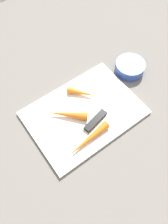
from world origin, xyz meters
The scene contains 7 objects.
ground_plane centered at (0.00, 0.00, 0.00)m, with size 1.40×1.40×0.00m, color slate.
cutting_board centered at (0.00, 0.00, 0.01)m, with size 0.36×0.26×0.01m, color white.
knife centered at (-0.02, 0.05, 0.02)m, with size 0.20×0.06×0.01m.
carrot_shortest centered at (-0.03, -0.06, 0.02)m, with size 0.02×0.02×0.10m, color orange.
carrot_medium centered at (0.05, -0.02, 0.03)m, with size 0.03×0.03×0.13m, color orange.
carrot_longest centered at (0.05, 0.09, 0.02)m, with size 0.02×0.02×0.16m, color orange.
small_bowl centered at (-0.24, -0.05, 0.02)m, with size 0.11×0.11×0.04m, color #3351B2.
Camera 1 is at (0.21, 0.28, 0.64)m, focal length 35.04 mm.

